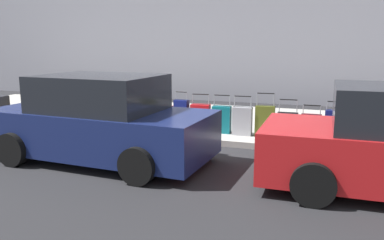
{
  "coord_description": "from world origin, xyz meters",
  "views": [
    {
      "loc": [
        -3.67,
        8.23,
        2.26
      ],
      "look_at": [
        -0.88,
        0.27,
        0.62
      ],
      "focal_mm": 36.67,
      "sensor_mm": 36.0,
      "label": 1
    }
  ],
  "objects_px": {
    "suitcase_teal_5": "(222,119)",
    "suitcase_silver_11": "(117,115)",
    "suitcase_navy_0": "(333,126)",
    "fire_hydrant": "(84,110)",
    "suitcase_maroon_1": "(311,127)",
    "suitcase_black_2": "(287,125)",
    "suitcase_olive_10": "(135,117)",
    "suitcase_red_6": "(200,118)",
    "suitcase_navy_7": "(181,115)",
    "parking_meter": "(384,106)",
    "parked_car_navy_1": "(101,121)",
    "suitcase_olive_3": "(265,121)",
    "bollard_post": "(61,109)",
    "suitcase_black_9": "(150,117)",
    "suitcase_maroon_8": "(166,118)",
    "suitcase_silver_4": "(242,121)"
  },
  "relations": [
    {
      "from": "suitcase_teal_5",
      "to": "suitcase_silver_11",
      "type": "relative_size",
      "value": 1.16
    },
    {
      "from": "suitcase_navy_0",
      "to": "fire_hydrant",
      "type": "relative_size",
      "value": 1.28
    },
    {
      "from": "suitcase_maroon_1",
      "to": "suitcase_black_2",
      "type": "height_order",
      "value": "suitcase_black_2"
    },
    {
      "from": "suitcase_olive_10",
      "to": "suitcase_red_6",
      "type": "bearing_deg",
      "value": 178.85
    },
    {
      "from": "suitcase_navy_7",
      "to": "parking_meter",
      "type": "distance_m",
      "value": 4.56
    },
    {
      "from": "suitcase_olive_10",
      "to": "fire_hydrant",
      "type": "height_order",
      "value": "fire_hydrant"
    },
    {
      "from": "suitcase_red_6",
      "to": "fire_hydrant",
      "type": "distance_m",
      "value": 3.32
    },
    {
      "from": "parked_car_navy_1",
      "to": "suitcase_olive_3",
      "type": "bearing_deg",
      "value": -137.58
    },
    {
      "from": "bollard_post",
      "to": "parking_meter",
      "type": "distance_m",
      "value": 8.02
    },
    {
      "from": "suitcase_black_9",
      "to": "suitcase_red_6",
      "type": "bearing_deg",
      "value": -178.8
    },
    {
      "from": "suitcase_olive_3",
      "to": "suitcase_maroon_8",
      "type": "distance_m",
      "value": 2.46
    },
    {
      "from": "suitcase_olive_3",
      "to": "suitcase_black_9",
      "type": "distance_m",
      "value": 2.89
    },
    {
      "from": "suitcase_navy_0",
      "to": "parked_car_navy_1",
      "type": "height_order",
      "value": "parked_car_navy_1"
    },
    {
      "from": "suitcase_maroon_8",
      "to": "suitcase_maroon_1",
      "type": "bearing_deg",
      "value": -179.12
    },
    {
      "from": "suitcase_olive_3",
      "to": "suitcase_navy_0",
      "type": "bearing_deg",
      "value": 179.28
    },
    {
      "from": "suitcase_maroon_1",
      "to": "suitcase_navy_7",
      "type": "height_order",
      "value": "suitcase_navy_7"
    },
    {
      "from": "suitcase_teal_5",
      "to": "parking_meter",
      "type": "distance_m",
      "value": 3.57
    },
    {
      "from": "suitcase_red_6",
      "to": "parked_car_navy_1",
      "type": "relative_size",
      "value": 0.21
    },
    {
      "from": "suitcase_navy_0",
      "to": "suitcase_black_2",
      "type": "distance_m",
      "value": 0.97
    },
    {
      "from": "suitcase_black_2",
      "to": "suitcase_teal_5",
      "type": "relative_size",
      "value": 0.97
    },
    {
      "from": "suitcase_black_2",
      "to": "suitcase_silver_4",
      "type": "bearing_deg",
      "value": -0.36
    },
    {
      "from": "bollard_post",
      "to": "suitcase_maroon_8",
      "type": "bearing_deg",
      "value": -177.04
    },
    {
      "from": "suitcase_maroon_1",
      "to": "suitcase_olive_10",
      "type": "height_order",
      "value": "suitcase_maroon_1"
    },
    {
      "from": "suitcase_silver_4",
      "to": "parked_car_navy_1",
      "type": "xyz_separation_m",
      "value": [
        2.26,
        2.48,
        0.31
      ]
    },
    {
      "from": "suitcase_olive_3",
      "to": "suitcase_olive_10",
      "type": "relative_size",
      "value": 1.44
    },
    {
      "from": "suitcase_black_9",
      "to": "bollard_post",
      "type": "bearing_deg",
      "value": 3.28
    },
    {
      "from": "suitcase_black_2",
      "to": "suitcase_silver_4",
      "type": "relative_size",
      "value": 0.97
    },
    {
      "from": "suitcase_olive_3",
      "to": "suitcase_olive_10",
      "type": "xyz_separation_m",
      "value": [
        3.36,
        0.02,
        -0.1
      ]
    },
    {
      "from": "parking_meter",
      "to": "bollard_post",
      "type": "bearing_deg",
      "value": 2.86
    },
    {
      "from": "bollard_post",
      "to": "suitcase_red_6",
      "type": "bearing_deg",
      "value": -177.42
    },
    {
      "from": "suitcase_black_2",
      "to": "suitcase_olive_10",
      "type": "bearing_deg",
      "value": -0.68
    },
    {
      "from": "suitcase_maroon_8",
      "to": "bollard_post",
      "type": "relative_size",
      "value": 0.9
    },
    {
      "from": "suitcase_navy_7",
      "to": "fire_hydrant",
      "type": "height_order",
      "value": "suitcase_navy_7"
    },
    {
      "from": "suitcase_silver_4",
      "to": "parking_meter",
      "type": "height_order",
      "value": "parking_meter"
    },
    {
      "from": "suitcase_olive_3",
      "to": "fire_hydrant",
      "type": "height_order",
      "value": "suitcase_olive_3"
    },
    {
      "from": "suitcase_maroon_1",
      "to": "suitcase_olive_3",
      "type": "xyz_separation_m",
      "value": [
        1.03,
        -0.02,
        0.07
      ]
    },
    {
      "from": "suitcase_black_9",
      "to": "suitcase_olive_10",
      "type": "xyz_separation_m",
      "value": [
        0.47,
        -0.06,
        -0.03
      ]
    },
    {
      "from": "suitcase_silver_4",
      "to": "parked_car_navy_1",
      "type": "distance_m",
      "value": 3.37
    },
    {
      "from": "suitcase_maroon_1",
      "to": "parking_meter",
      "type": "relative_size",
      "value": 0.63
    },
    {
      "from": "suitcase_silver_11",
      "to": "suitcase_silver_4",
      "type": "bearing_deg",
      "value": 179.08
    },
    {
      "from": "suitcase_black_2",
      "to": "suitcase_silver_4",
      "type": "height_order",
      "value": "suitcase_silver_4"
    },
    {
      "from": "suitcase_black_2",
      "to": "parking_meter",
      "type": "xyz_separation_m",
      "value": [
        -1.98,
        -0.23,
        0.53
      ]
    },
    {
      "from": "suitcase_teal_5",
      "to": "suitcase_navy_7",
      "type": "distance_m",
      "value": 1.01
    },
    {
      "from": "parking_meter",
      "to": "suitcase_olive_3",
      "type": "bearing_deg",
      "value": 3.91
    },
    {
      "from": "suitcase_navy_0",
      "to": "bollard_post",
      "type": "bearing_deg",
      "value": 1.73
    },
    {
      "from": "suitcase_black_9",
      "to": "fire_hydrant",
      "type": "bearing_deg",
      "value": -0.01
    },
    {
      "from": "parked_car_navy_1",
      "to": "fire_hydrant",
      "type": "bearing_deg",
      "value": -49.46
    },
    {
      "from": "suitcase_maroon_1",
      "to": "suitcase_silver_4",
      "type": "relative_size",
      "value": 0.85
    },
    {
      "from": "suitcase_navy_7",
      "to": "suitcase_maroon_1",
      "type": "bearing_deg",
      "value": -178.47
    },
    {
      "from": "suitcase_navy_0",
      "to": "suitcase_olive_10",
      "type": "height_order",
      "value": "suitcase_navy_0"
    }
  ]
}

